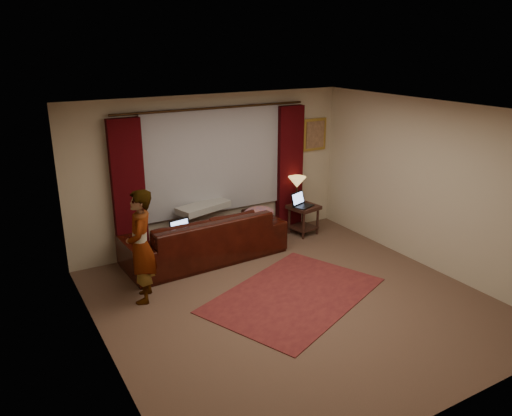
{
  "coord_description": "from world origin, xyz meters",
  "views": [
    {
      "loc": [
        -3.5,
        -5.02,
        3.41
      ],
      "look_at": [
        0.1,
        1.2,
        1.0
      ],
      "focal_mm": 35.0,
      "sensor_mm": 36.0,
      "label": 1
    }
  ],
  "objects_px": {
    "tiffany_lamp": "(297,191)",
    "sofa": "(204,228)",
    "laptop_table": "(304,200)",
    "end_table": "(303,220)",
    "laptop_sofa": "(184,230)",
    "person": "(141,247)"
  },
  "relations": [
    {
      "from": "person",
      "to": "laptop_table",
      "type": "bearing_deg",
      "value": 127.84
    },
    {
      "from": "tiffany_lamp",
      "to": "person",
      "type": "distance_m",
      "value": 3.43
    },
    {
      "from": "laptop_table",
      "to": "person",
      "type": "bearing_deg",
      "value": 174.28
    },
    {
      "from": "tiffany_lamp",
      "to": "laptop_table",
      "type": "distance_m",
      "value": 0.23
    },
    {
      "from": "laptop_sofa",
      "to": "end_table",
      "type": "height_order",
      "value": "laptop_sofa"
    },
    {
      "from": "sofa",
      "to": "end_table",
      "type": "distance_m",
      "value": 2.06
    },
    {
      "from": "laptop_sofa",
      "to": "person",
      "type": "relative_size",
      "value": 0.24
    },
    {
      "from": "laptop_sofa",
      "to": "laptop_table",
      "type": "relative_size",
      "value": 0.99
    },
    {
      "from": "laptop_sofa",
      "to": "person",
      "type": "distance_m",
      "value": 1.09
    },
    {
      "from": "sofa",
      "to": "laptop_sofa",
      "type": "xyz_separation_m",
      "value": [
        -0.42,
        -0.21,
        0.13
      ]
    },
    {
      "from": "tiffany_lamp",
      "to": "person",
      "type": "bearing_deg",
      "value": -161.92
    },
    {
      "from": "sofa",
      "to": "end_table",
      "type": "bearing_deg",
      "value": 179.86
    },
    {
      "from": "end_table",
      "to": "person",
      "type": "height_order",
      "value": "person"
    },
    {
      "from": "laptop_sofa",
      "to": "end_table",
      "type": "xyz_separation_m",
      "value": [
        2.46,
        0.3,
        -0.38
      ]
    },
    {
      "from": "sofa",
      "to": "tiffany_lamp",
      "type": "xyz_separation_m",
      "value": [
        1.97,
        0.23,
        0.28
      ]
    },
    {
      "from": "tiffany_lamp",
      "to": "sofa",
      "type": "bearing_deg",
      "value": -173.42
    },
    {
      "from": "tiffany_lamp",
      "to": "end_table",
      "type": "bearing_deg",
      "value": -60.71
    },
    {
      "from": "sofa",
      "to": "person",
      "type": "distance_m",
      "value": 1.57
    },
    {
      "from": "end_table",
      "to": "tiffany_lamp",
      "type": "distance_m",
      "value": 0.56
    },
    {
      "from": "sofa",
      "to": "tiffany_lamp",
      "type": "height_order",
      "value": "tiffany_lamp"
    },
    {
      "from": "person",
      "to": "sofa",
      "type": "bearing_deg",
      "value": 145.67
    },
    {
      "from": "laptop_table",
      "to": "sofa",
      "type": "bearing_deg",
      "value": 160.58
    }
  ]
}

